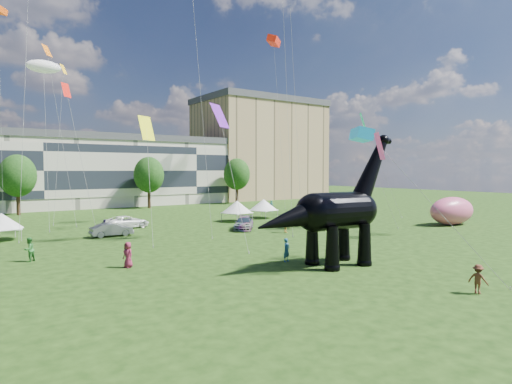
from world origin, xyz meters
TOP-DOWN VIEW (x-y plane):
  - ground at (0.00, 0.00)m, footprint 220.00×220.00m
  - terrace_row at (-8.00, 62.00)m, footprint 78.00×11.00m
  - apartment_block at (40.00, 65.00)m, footprint 28.00×18.00m
  - tree_mid_left at (-12.00, 53.00)m, footprint 5.20×5.20m
  - tree_mid_right at (8.00, 53.00)m, footprint 5.20×5.20m
  - tree_far_right at (26.00, 53.00)m, footprint 5.20×5.20m
  - dinosaur_sculpture at (2.22, 2.72)m, footprint 11.82×3.43m
  - car_grey at (-6.63, 24.72)m, footprint 4.15×1.51m
  - car_white at (-3.44, 29.89)m, footprint 5.30×2.86m
  - car_dark at (6.95, 21.27)m, footprint 4.48×5.00m
  - gazebo_near at (10.36, 28.12)m, footprint 4.69×4.69m
  - gazebo_far at (15.41, 29.26)m, footprint 4.73×4.73m
  - gazebo_left at (-15.87, 28.14)m, footprint 4.05×4.05m
  - inflatable_pink at (29.91, 10.33)m, footprint 7.05×3.97m
  - visitors at (-2.11, 15.28)m, footprint 53.32×43.09m
  - kites at (-0.24, 30.54)m, footprint 61.71×48.42m

SIDE VIEW (x-z plane):
  - ground at x=0.00m, z-range 0.00..0.00m
  - car_grey at x=-6.63m, z-range 0.00..1.36m
  - car_dark at x=6.95m, z-range 0.00..1.39m
  - car_white at x=-3.44m, z-range 0.00..1.41m
  - visitors at x=-2.11m, z-range -0.04..1.80m
  - inflatable_pink at x=29.91m, z-range 0.00..3.39m
  - gazebo_left at x=-15.87m, z-range 0.53..3.13m
  - gazebo_far at x=15.41m, z-range 0.53..3.16m
  - gazebo_near at x=10.36m, z-range 0.54..3.22m
  - dinosaur_sculpture at x=2.22m, z-range -1.18..8.46m
  - terrace_row at x=-8.00m, z-range 0.00..12.00m
  - tree_mid_left at x=-12.00m, z-range 1.57..11.01m
  - tree_mid_right at x=8.00m, z-range 1.57..11.01m
  - tree_far_right at x=26.00m, z-range 1.57..11.01m
  - apartment_block at x=40.00m, z-range 0.00..22.00m
  - kites at x=-0.24m, z-range 7.26..35.46m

